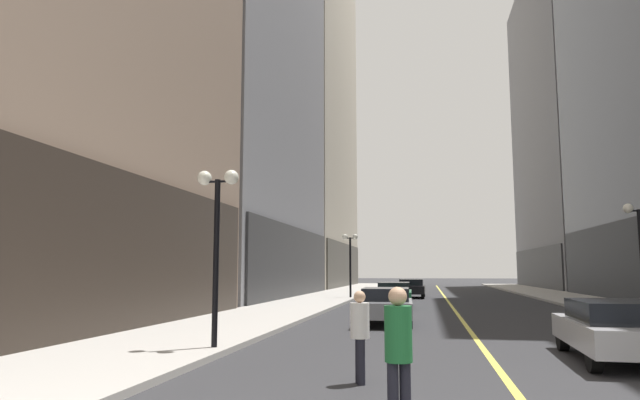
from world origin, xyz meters
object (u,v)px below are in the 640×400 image
(car_black, at_px, (412,288))
(street_lamp_left_far, at_px, (350,251))
(pedestrian_in_white_shirt, at_px, (360,330))
(street_lamp_right_mid, at_px, (640,235))
(car_green, at_px, (394,294))
(car_grey, at_px, (386,305))
(car_silver, at_px, (613,328))
(pedestrian_in_green_parka, at_px, (398,347))
(street_lamp_left_near, at_px, (217,218))

(car_black, height_order, street_lamp_left_far, street_lamp_left_far)
(pedestrian_in_white_shirt, distance_m, street_lamp_right_mid, 15.47)
(car_green, bearing_deg, car_black, 86.33)
(car_grey, relative_size, pedestrian_in_white_shirt, 2.55)
(car_green, height_order, street_lamp_right_mid, street_lamp_right_mid)
(car_silver, relative_size, car_green, 0.93)
(car_silver, bearing_deg, car_green, 107.86)
(pedestrian_in_green_parka, xyz_separation_m, street_lamp_left_far, (-4.65, 31.35, 2.22))
(car_silver, height_order, street_lamp_left_near, street_lamp_left_near)
(pedestrian_in_white_shirt, xyz_separation_m, pedestrian_in_green_parka, (0.81, -2.97, 0.10))
(street_lamp_right_mid, bearing_deg, car_black, 114.65)
(street_lamp_left_near, bearing_deg, car_green, 79.42)
(car_green, bearing_deg, car_grey, -88.72)
(car_grey, distance_m, pedestrian_in_green_parka, 14.00)
(pedestrian_in_white_shirt, relative_size, street_lamp_left_far, 0.36)
(pedestrian_in_green_parka, bearing_deg, street_lamp_left_far, 98.44)
(car_black, relative_size, street_lamp_left_far, 0.95)
(pedestrian_in_white_shirt, bearing_deg, pedestrian_in_green_parka, -74.73)
(car_grey, height_order, pedestrian_in_green_parka, pedestrian_in_green_parka)
(car_grey, bearing_deg, car_black, 88.71)
(car_silver, xyz_separation_m, pedestrian_in_green_parka, (-4.34, -6.30, 0.32))
(street_lamp_left_near, xyz_separation_m, street_lamp_right_mid, (12.80, 9.41, 0.00))
(car_black, xyz_separation_m, street_lamp_right_mid, (8.78, -19.13, 2.54))
(car_grey, distance_m, street_lamp_left_far, 17.95)
(street_lamp_right_mid, bearing_deg, car_green, 138.19)
(car_grey, relative_size, street_lamp_right_mid, 0.93)
(car_grey, bearing_deg, car_green, 91.28)
(street_lamp_left_far, bearing_deg, street_lamp_left_near, -90.00)
(car_silver, distance_m, car_green, 18.42)
(car_silver, bearing_deg, car_black, 99.99)
(car_silver, relative_size, street_lamp_left_far, 1.02)
(car_silver, distance_m, street_lamp_left_far, 26.74)
(pedestrian_in_green_parka, bearing_deg, car_grey, 94.47)
(car_silver, relative_size, pedestrian_in_green_parka, 2.54)
(car_silver, distance_m, car_black, 28.63)
(car_black, bearing_deg, car_grey, -91.29)
(street_lamp_left_far, height_order, street_lamp_right_mid, same)
(street_lamp_right_mid, bearing_deg, car_grey, -171.25)
(street_lamp_left_far, bearing_deg, pedestrian_in_white_shirt, -82.30)
(car_green, relative_size, street_lamp_left_far, 1.09)
(pedestrian_in_white_shirt, height_order, pedestrian_in_green_parka, pedestrian_in_green_parka)
(car_silver, distance_m, pedestrian_in_white_shirt, 6.13)
(street_lamp_left_near, bearing_deg, car_silver, 2.15)
(car_green, bearing_deg, pedestrian_in_white_shirt, -88.63)
(pedestrian_in_green_parka, height_order, street_lamp_left_far, street_lamp_left_far)
(street_lamp_left_far, bearing_deg, car_silver, -70.26)
(street_lamp_left_far, bearing_deg, car_black, 38.00)
(car_green, xyz_separation_m, street_lamp_right_mid, (9.46, -8.46, 2.54))
(pedestrian_in_green_parka, distance_m, street_lamp_left_near, 7.88)
(car_grey, height_order, car_black, same)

